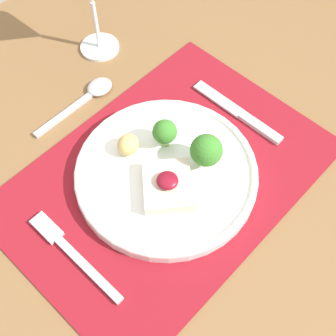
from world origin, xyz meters
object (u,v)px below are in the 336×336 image
at_px(knife, 243,116).
at_px(spoon, 91,94).
at_px(dinner_plate, 169,169).
at_px(fork, 70,251).

xyz_separation_m(knife, spoon, (-0.14, 0.22, -0.00)).
distance_m(knife, spoon, 0.26).
bearing_deg(spoon, dinner_plate, -96.92).
relative_size(fork, knife, 1.00).
bearing_deg(fork, dinner_plate, -5.36).
distance_m(dinner_plate, spoon, 0.21).
bearing_deg(knife, spoon, 120.63).
xyz_separation_m(dinner_plate, knife, (0.17, -0.01, -0.01)).
relative_size(fork, spoon, 1.09).
height_order(dinner_plate, spoon, dinner_plate).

